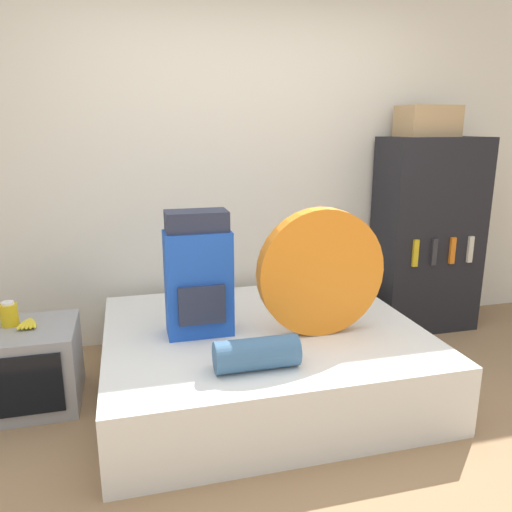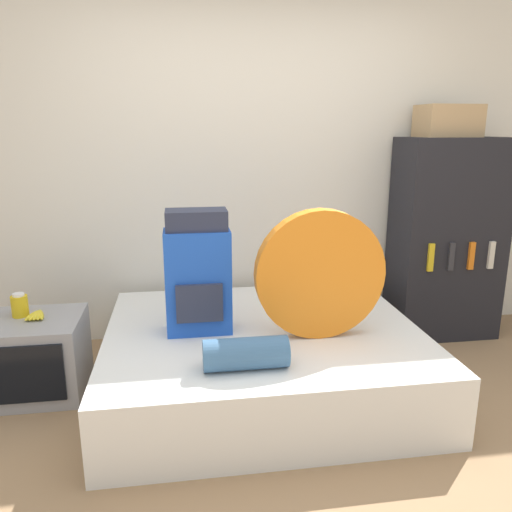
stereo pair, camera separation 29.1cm
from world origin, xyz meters
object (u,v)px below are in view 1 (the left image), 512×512
tent_bag (321,272)px  canister (9,314)px  cardboard_box (428,121)px  television (25,367)px  backpack (198,276)px  sleeping_roll (257,354)px  bookshelf (427,235)px

tent_bag → canister: 1.81m
tent_bag → cardboard_box: bearing=36.3°
tent_bag → television: 1.79m
backpack → canister: backpack is taller
backpack → cardboard_box: cardboard_box is taller
backpack → tent_bag: (0.68, -0.18, 0.02)m
tent_bag → canister: (-1.75, 0.39, -0.23)m
tent_bag → sleeping_roll: (-0.47, -0.35, -0.29)m
bookshelf → sleeping_roll: bearing=-145.6°
tent_bag → cardboard_box: size_ratio=1.82×
sleeping_roll → canister: canister is taller
cardboard_box → television: bearing=-169.3°
backpack → canister: 1.11m
backpack → cardboard_box: 2.15m
tent_bag → sleeping_roll: tent_bag is taller
bookshelf → canister: bearing=-171.9°
television → canister: 0.32m
sleeping_roll → backpack: bearing=111.9°
tent_bag → cardboard_box: (1.17, 0.86, 0.85)m
tent_bag → television: bearing=169.2°
backpack → bookshelf: size_ratio=0.48×
tent_bag → bookshelf: (1.22, 0.82, -0.02)m
sleeping_roll → canister: 1.48m
tent_bag → bookshelf: bearing=33.7°
canister → bookshelf: bookshelf is taller
sleeping_roll → canister: (-1.28, 0.74, 0.06)m
sleeping_roll → television: 1.40m
backpack → television: backpack is taller
television → cardboard_box: bearing=10.7°
backpack → bookshelf: bearing=18.6°
canister → cardboard_box: 3.15m
tent_bag → television: (-1.68, 0.32, -0.54)m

